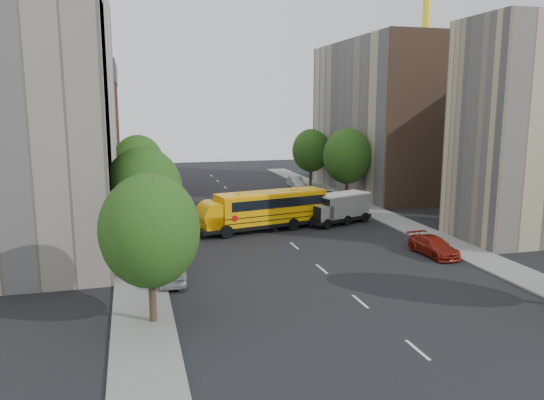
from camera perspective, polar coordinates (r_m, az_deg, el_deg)
name	(u,v)px	position (r m, az deg, el deg)	size (l,w,h in m)	color
ground	(287,239)	(42.26, 1.60, -4.26)	(120.00, 120.00, 0.00)	black
sidewalk_left	(137,233)	(45.43, -14.33, -3.48)	(3.00, 80.00, 0.12)	slate
sidewalk_right	(389,218)	(51.03, 12.44, -1.91)	(3.00, 80.00, 0.12)	slate
lane_markings	(257,215)	(51.67, -1.57, -1.59)	(0.15, 64.00, 0.01)	silver
building_left_cream	(45,112)	(45.64, -23.19, 8.69)	(10.00, 26.00, 20.00)	beige
building_left_redbrick	(75,139)	(67.62, -20.43, 6.12)	(10.00, 15.00, 13.00)	maroon
building_left_near	(21,140)	(35.33, -25.35, 5.90)	(10.00, 7.00, 17.00)	tan
building_right_near	(527,132)	(45.75, 25.72, 6.63)	(10.00, 7.00, 17.00)	tan
building_right_far	(382,118)	(66.28, 11.78, 8.64)	(10.00, 22.00, 18.00)	tan
building_right_sidewall	(432,120)	(56.66, 16.82, 8.19)	(10.10, 0.30, 18.00)	brown
tower_crane	(442,1)	(80.47, 17.78, 19.69)	(28.50, 1.20, 35.75)	yellow
street_tree_0	(150,231)	(25.90, -13.01, -3.25)	(4.80, 4.80, 7.41)	#38281C
street_tree_1	(144,192)	(35.66, -13.65, 0.88)	(5.12, 5.12, 7.90)	#38281C
street_tree_2	(138,164)	(53.52, -14.17, 3.74)	(4.99, 4.99, 7.71)	#38281C
street_tree_4	(347,156)	(58.12, 8.11, 4.68)	(5.25, 5.25, 8.10)	#38281C
street_tree_5	(311,151)	(69.31, 4.21, 5.32)	(4.86, 4.86, 7.51)	#38281C
school_bus	(262,209)	(44.96, -1.05, -0.94)	(12.18, 5.11, 3.35)	black
safari_truck	(339,208)	(47.89, 7.18, -0.86)	(6.69, 4.35, 2.71)	black
parked_car_0	(172,270)	(32.73, -10.67, -7.42)	(1.75, 4.35, 1.48)	#ACACB2
parked_car_1	(156,209)	(51.91, -12.39, -0.93)	(1.59, 4.56, 1.50)	silver
parked_car_2	(160,197)	(58.38, -11.92, 0.35)	(2.63, 5.70, 1.58)	black
parked_car_3	(434,246)	(39.46, 16.99, -4.77)	(1.86, 4.57, 1.33)	maroon
parked_car_4	(329,198)	(57.36, 6.20, 0.25)	(1.67, 4.15, 1.41)	#324258
parked_car_5	(296,182)	(68.46, 2.60, 1.93)	(1.54, 4.40, 1.45)	#A6A7A1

